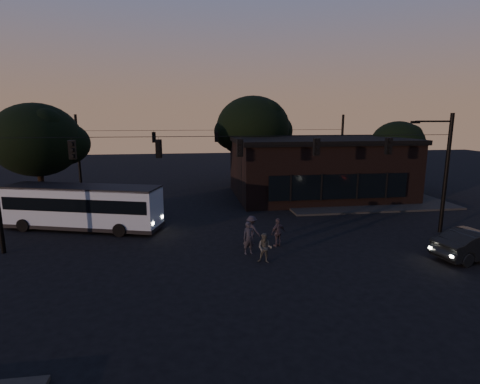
{
  "coord_description": "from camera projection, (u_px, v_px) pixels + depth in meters",
  "views": [
    {
      "loc": [
        -3.07,
        -16.96,
        7.25
      ],
      "look_at": [
        0.0,
        4.0,
        3.0
      ],
      "focal_mm": 28.0,
      "sensor_mm": 36.0,
      "label": 1
    }
  ],
  "objects": [
    {
      "name": "ground",
      "position": [
        252.0,
        268.0,
        18.31
      ],
      "size": [
        120.0,
        120.0,
        0.0
      ],
      "primitive_type": "plane",
      "color": "black",
      "rests_on": "ground"
    },
    {
      "name": "sidewalk_far_right",
      "position": [
        356.0,
        198.0,
        33.59
      ],
      "size": [
        14.0,
        10.0,
        0.15
      ],
      "primitive_type": "cube",
      "color": "black",
      "rests_on": "ground"
    },
    {
      "name": "sidewalk_far_left",
      "position": [
        49.0,
        208.0,
        29.89
      ],
      "size": [
        14.0,
        10.0,
        0.15
      ],
      "primitive_type": "cube",
      "color": "black",
      "rests_on": "ground"
    },
    {
      "name": "building",
      "position": [
        317.0,
        167.0,
        34.56
      ],
      "size": [
        15.4,
        10.41,
        5.4
      ],
      "color": "black",
      "rests_on": "ground"
    },
    {
      "name": "tree_behind",
      "position": [
        253.0,
        127.0,
        39.01
      ],
      "size": [
        7.6,
        7.6,
        9.43
      ],
      "color": "black",
      "rests_on": "ground"
    },
    {
      "name": "tree_right",
      "position": [
        397.0,
        144.0,
        37.42
      ],
      "size": [
        5.2,
        5.2,
        6.86
      ],
      "color": "black",
      "rests_on": "ground"
    },
    {
      "name": "tree_left",
      "position": [
        37.0,
        140.0,
        27.84
      ],
      "size": [
        6.4,
        6.4,
        8.3
      ],
      "color": "black",
      "rests_on": "ground"
    },
    {
      "name": "signal_rig_near",
      "position": [
        240.0,
        167.0,
        21.32
      ],
      "size": [
        26.24,
        0.3,
        7.5
      ],
      "color": "black",
      "rests_on": "ground"
    },
    {
      "name": "signal_rig_far",
      "position": [
        217.0,
        149.0,
        36.89
      ],
      "size": [
        26.24,
        0.3,
        7.5
      ],
      "color": "black",
      "rests_on": "ground"
    },
    {
      "name": "bus",
      "position": [
        83.0,
        205.0,
        24.37
      ],
      "size": [
        10.5,
        5.3,
        2.89
      ],
      "rotation": [
        0.0,
        0.0,
        -0.3
      ],
      "color": "#91A3B9",
      "rests_on": "ground"
    },
    {
      "name": "car",
      "position": [
        477.0,
        244.0,
        19.38
      ],
      "size": [
        4.96,
        2.51,
        1.56
      ],
      "primitive_type": "imported",
      "rotation": [
        0.0,
        0.0,
        1.76
      ],
      "color": "black",
      "rests_on": "ground"
    },
    {
      "name": "pedestrian_a",
      "position": [
        249.0,
        238.0,
        20.04
      ],
      "size": [
        0.72,
        0.54,
        1.78
      ],
      "primitive_type": "imported",
      "rotation": [
        0.0,
        0.0,
        0.19
      ],
      "color": "black",
      "rests_on": "ground"
    },
    {
      "name": "pedestrian_b",
      "position": [
        265.0,
        248.0,
        18.85
      ],
      "size": [
        0.91,
        0.82,
        1.53
      ],
      "primitive_type": "imported",
      "rotation": [
        0.0,
        0.0,
        -0.38
      ],
      "color": "#3E3E38",
      "rests_on": "ground"
    },
    {
      "name": "pedestrian_c",
      "position": [
        278.0,
        232.0,
        21.21
      ],
      "size": [
        1.05,
        0.8,
        1.66
      ],
      "primitive_type": "imported",
      "rotation": [
        0.0,
        0.0,
        3.61
      ],
      "color": "#372D35",
      "rests_on": "ground"
    },
    {
      "name": "pedestrian_d",
      "position": [
        252.0,
        230.0,
        21.62
      ],
      "size": [
        1.22,
        1.2,
        1.68
      ],
      "primitive_type": "imported",
      "rotation": [
        0.0,
        0.0,
        2.39
      ],
      "color": "black",
      "rests_on": "ground"
    }
  ]
}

